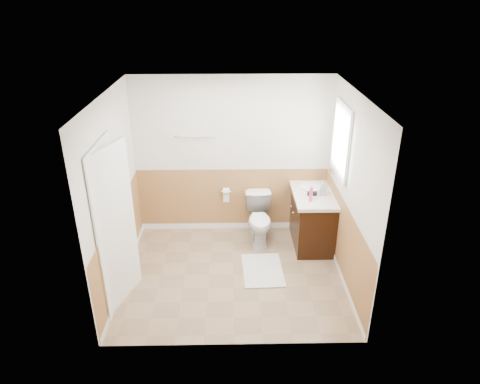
{
  "coord_description": "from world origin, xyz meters",
  "views": [
    {
      "loc": [
        -0.0,
        -4.95,
        3.62
      ],
      "look_at": [
        0.1,
        0.25,
        1.15
      ],
      "focal_mm": 32.48,
      "sensor_mm": 36.0,
      "label": 1
    }
  ],
  "objects_px": {
    "lotion_bottle": "(311,194)",
    "toilet": "(260,219)",
    "vanity_cabinet": "(311,218)",
    "bath_mat": "(263,270)",
    "soap_dispenser": "(323,188)"
  },
  "relations": [
    {
      "from": "vanity_cabinet",
      "to": "lotion_bottle",
      "type": "bearing_deg",
      "value": -107.63
    },
    {
      "from": "vanity_cabinet",
      "to": "bath_mat",
      "type": "bearing_deg",
      "value": -135.01
    },
    {
      "from": "lotion_bottle",
      "to": "soap_dispenser",
      "type": "height_order",
      "value": "lotion_bottle"
    },
    {
      "from": "vanity_cabinet",
      "to": "lotion_bottle",
      "type": "height_order",
      "value": "lotion_bottle"
    },
    {
      "from": "bath_mat",
      "to": "lotion_bottle",
      "type": "relative_size",
      "value": 3.64
    },
    {
      "from": "toilet",
      "to": "soap_dispenser",
      "type": "height_order",
      "value": "soap_dispenser"
    },
    {
      "from": "toilet",
      "to": "lotion_bottle",
      "type": "relative_size",
      "value": 3.3
    },
    {
      "from": "bath_mat",
      "to": "lotion_bottle",
      "type": "distance_m",
      "value": 1.27
    },
    {
      "from": "bath_mat",
      "to": "soap_dispenser",
      "type": "bearing_deg",
      "value": 37.34
    },
    {
      "from": "bath_mat",
      "to": "vanity_cabinet",
      "type": "distance_m",
      "value": 1.19
    },
    {
      "from": "vanity_cabinet",
      "to": "lotion_bottle",
      "type": "relative_size",
      "value": 5.0
    },
    {
      "from": "soap_dispenser",
      "to": "vanity_cabinet",
      "type": "bearing_deg",
      "value": 140.93
    },
    {
      "from": "toilet",
      "to": "bath_mat",
      "type": "height_order",
      "value": "toilet"
    },
    {
      "from": "lotion_bottle",
      "to": "toilet",
      "type": "bearing_deg",
      "value": 153.39
    },
    {
      "from": "bath_mat",
      "to": "lotion_bottle",
      "type": "bearing_deg",
      "value": 34.68
    }
  ]
}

